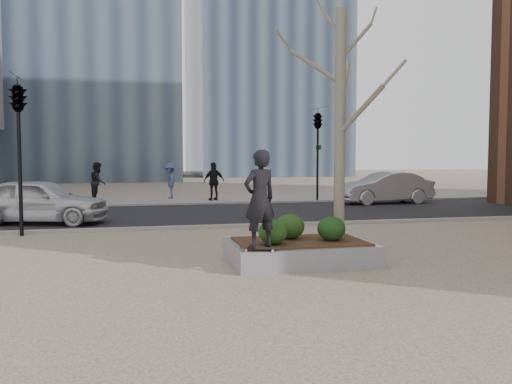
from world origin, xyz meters
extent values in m
plane|color=tan|center=(0.00, 0.00, 0.00)|extent=(120.00, 120.00, 0.00)
cube|color=black|center=(0.00, 10.00, 0.01)|extent=(60.00, 8.00, 0.02)
cube|color=gray|center=(0.00, 17.00, 0.01)|extent=(60.00, 6.00, 0.02)
cube|color=gray|center=(1.00, 0.00, 0.23)|extent=(3.00, 2.00, 0.45)
cube|color=#382314|center=(1.00, 0.00, 0.47)|extent=(2.70, 1.70, 0.04)
ellipsoid|color=#1A3C13|center=(0.30, -0.38, 0.74)|extent=(0.60, 0.60, 0.51)
ellipsoid|color=#1B3A12|center=(0.85, 0.26, 0.76)|extent=(0.63, 0.63, 0.54)
ellipsoid|color=#123914|center=(1.64, -0.18, 0.75)|extent=(0.61, 0.61, 0.51)
imported|color=black|center=(-0.10, -0.88, 1.47)|extent=(0.81, 0.66, 1.90)
imported|color=silver|center=(-5.37, 8.28, 0.77)|extent=(4.73, 2.91, 1.51)
imported|color=#A8ABB0|center=(9.08, 12.61, 0.74)|extent=(4.47, 1.79, 1.44)
imported|color=black|center=(-3.85, 16.76, 0.96)|extent=(0.82, 0.99, 1.87)
imported|color=#424E77|center=(-0.35, 17.68, 0.92)|extent=(0.69, 1.18, 1.80)
imported|color=black|center=(1.65, 15.98, 0.96)|extent=(1.17, 0.71, 1.86)
camera|label=1|loc=(-2.66, -11.55, 2.37)|focal=40.00mm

